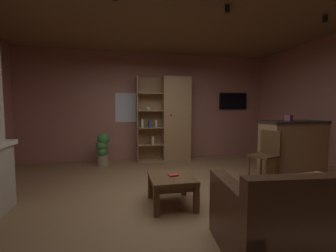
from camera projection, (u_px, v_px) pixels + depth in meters
floor at (173, 198)px, 3.33m from camera, size 6.48×5.32×0.02m
wall_back at (150, 107)px, 5.85m from camera, size 6.60×0.06×2.77m
ceiling at (174, 6)px, 3.11m from camera, size 6.48×5.32×0.02m
window_pane_back at (128, 108)px, 5.69m from camera, size 0.63×0.01×0.74m
bookshelf_cabinet at (173, 119)px, 5.71m from camera, size 1.37×0.41×2.14m
kitchen_bar_counter at (298, 147)px, 4.54m from camera, size 1.53×0.63×1.09m
tissue_box at (289, 118)px, 4.52m from camera, size 0.15×0.15×0.11m
leather_couch at (306, 221)px, 2.02m from camera, size 1.64×1.05×0.84m
coffee_table at (172, 182)px, 3.06m from camera, size 0.60×0.67×0.41m
table_book_0 at (173, 175)px, 3.06m from camera, size 0.14×0.12×0.02m
dining_chair at (267, 152)px, 4.14m from camera, size 0.54×0.54×0.92m
potted_floor_plant at (102, 148)px, 5.17m from camera, size 0.31×0.31×0.77m
wall_mounted_tv at (233, 101)px, 6.25m from camera, size 0.82×0.06×0.46m
track_light_spot_2 at (227, 9)px, 3.03m from camera, size 0.07×0.07×0.09m
track_light_spot_3 at (325, 19)px, 3.37m from camera, size 0.07×0.07×0.09m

